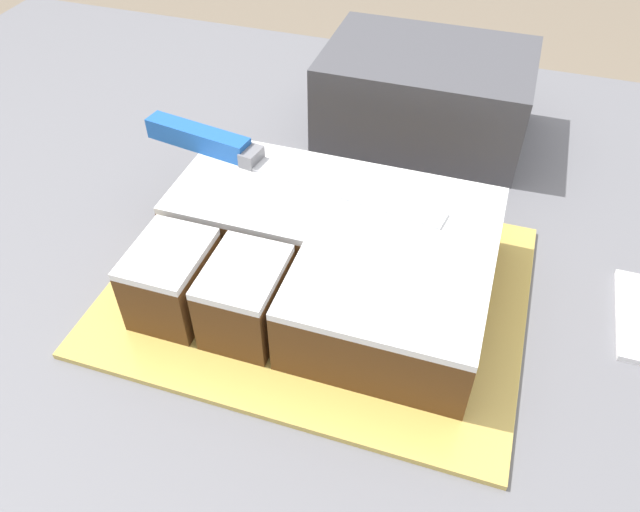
{
  "coord_description": "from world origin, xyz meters",
  "views": [
    {
      "loc": [
        0.18,
        -0.4,
        1.39
      ],
      "look_at": [
        0.05,
        0.0,
        0.98
      ],
      "focal_mm": 35.0,
      "sensor_mm": 36.0,
      "label": 1
    }
  ],
  "objects": [
    {
      "name": "cake_board",
      "position": [
        0.05,
        0.0,
        0.94
      ],
      "size": [
        0.4,
        0.31,
        0.01
      ],
      "color": "gold",
      "rests_on": "countertop"
    },
    {
      "name": "countertop",
      "position": [
        0.0,
        0.0,
        0.47
      ],
      "size": [
        1.4,
        1.1,
        0.94
      ],
      "color": "slate",
      "rests_on": "ground_plane"
    },
    {
      "name": "knife",
      "position": [
        -0.08,
        0.08,
        1.03
      ],
      "size": [
        0.33,
        0.08,
        0.02
      ],
      "rotation": [
        0.0,
        0.0,
        -0.16
      ],
      "color": "silver",
      "rests_on": "cake"
    },
    {
      "name": "storage_box",
      "position": [
        0.08,
        0.32,
        0.99
      ],
      "size": [
        0.25,
        0.18,
        0.11
      ],
      "color": "#47474C",
      "rests_on": "countertop"
    },
    {
      "name": "cake",
      "position": [
        0.05,
        0.01,
        0.98
      ],
      "size": [
        0.32,
        0.23,
        0.07
      ],
      "color": "brown",
      "rests_on": "cake_board"
    }
  ]
}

